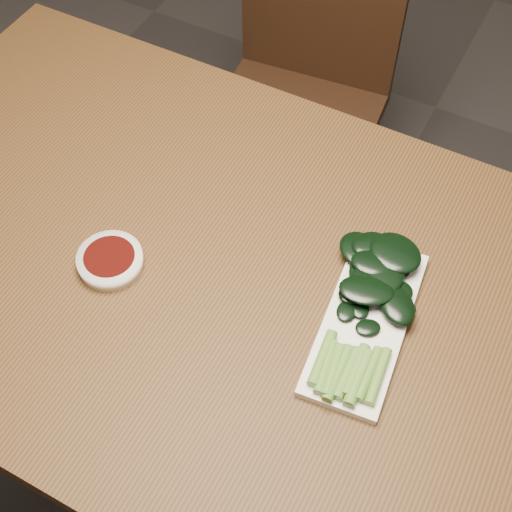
# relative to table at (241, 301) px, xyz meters

# --- Properties ---
(ground) EXTENTS (6.00, 6.00, 0.00)m
(ground) POSITION_rel_table_xyz_m (0.00, 0.00, -0.68)
(ground) COLOR #2F2C2C
(ground) RESTS_ON ground
(table) EXTENTS (1.40, 0.80, 0.75)m
(table) POSITION_rel_table_xyz_m (0.00, 0.00, 0.00)
(table) COLOR #4A2F15
(table) RESTS_ON ground
(chair_far) EXTENTS (0.43, 0.43, 0.89)m
(chair_far) POSITION_rel_table_xyz_m (-0.22, 0.70, -0.19)
(chair_far) COLOR black
(chair_far) RESTS_ON ground
(sauce_bowl) EXTENTS (0.10, 0.10, 0.02)m
(sauce_bowl) POSITION_rel_table_xyz_m (-0.18, -0.07, 0.08)
(sauce_bowl) COLOR white
(sauce_bowl) RESTS_ON table
(serving_plate) EXTENTS (0.14, 0.30, 0.01)m
(serving_plate) POSITION_rel_table_xyz_m (0.20, 0.01, 0.08)
(serving_plate) COLOR white
(serving_plate) RESTS_ON table
(gai_lan) EXTENTS (0.17, 0.31, 0.03)m
(gai_lan) POSITION_rel_table_xyz_m (0.19, 0.04, 0.10)
(gai_lan) COLOR #5E9533
(gai_lan) RESTS_ON serving_plate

